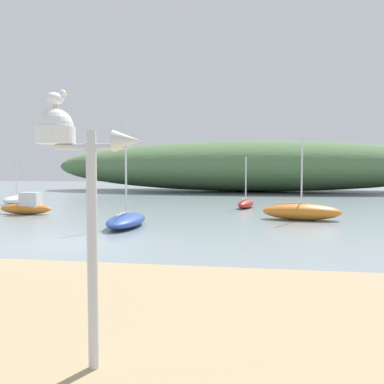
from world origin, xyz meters
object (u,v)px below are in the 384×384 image
sailboat_by_sandbar (301,212)px  sailboat_far_left (246,204)px  mast_structure (73,160)px  seagull_on_radar (56,97)px  motorboat_off_point (27,206)px  sailboat_far_right (126,220)px  sailboat_mid_channel (17,199)px

sailboat_by_sandbar → sailboat_far_left: bearing=117.4°
mast_structure → sailboat_by_sandbar: size_ratio=0.74×
seagull_on_radar → sailboat_far_left: bearing=86.7°
motorboat_off_point → sailboat_far_right: sailboat_far_right is taller
mast_structure → sailboat_far_left: 22.08m
motorboat_off_point → sailboat_far_left: (11.47, 5.41, -0.15)m
sailboat_by_sandbar → sailboat_far_right: size_ratio=0.92×
mast_structure → sailboat_mid_channel: sailboat_mid_channel is taller
mast_structure → seagull_on_radar: 0.74m
mast_structure → sailboat_mid_channel: 26.91m
motorboat_off_point → sailboat_far_left: 12.69m
seagull_on_radar → sailboat_far_right: 13.39m
sailboat_mid_channel → sailboat_far_left: 15.77m
motorboat_off_point → sailboat_far_right: (6.85, -3.90, -0.13)m
motorboat_off_point → sailboat_mid_channel: (-4.28, 5.91, -0.12)m
mast_structure → motorboat_off_point: 19.65m
mast_structure → sailboat_mid_channel: bearing=123.2°
motorboat_off_point → sailboat_far_left: bearing=25.2°
mast_structure → motorboat_off_point: bearing=122.2°
mast_structure → sailboat_mid_channel: size_ratio=0.90×
mast_structure → seagull_on_radar: size_ratio=9.45×
sailboat_by_sandbar → motorboat_off_point: sailboat_by_sandbar is taller
mast_structure → motorboat_off_point: size_ratio=1.01×
sailboat_far_right → motorboat_off_point: bearing=150.4°
sailboat_by_sandbar → motorboat_off_point: 14.35m
motorboat_off_point → mast_structure: bearing=-57.8°
mast_structure → sailboat_far_left: sailboat_far_left is taller
mast_structure → sailboat_far_right: size_ratio=0.68×
seagull_on_radar → sailboat_far_right: sailboat_far_right is taller
mast_structure → sailboat_far_left: bearing=87.2°
mast_structure → motorboat_off_point: mast_structure is taller
seagull_on_radar → motorboat_off_point: seagull_on_radar is taller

